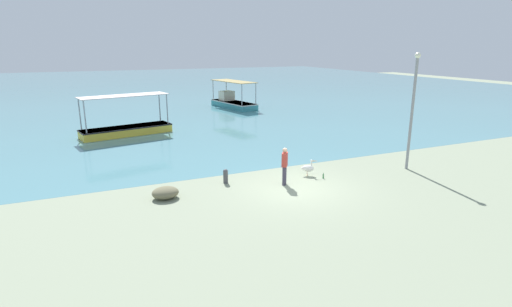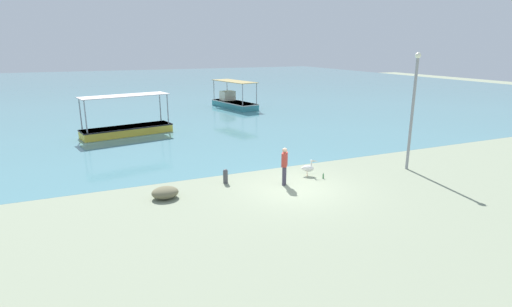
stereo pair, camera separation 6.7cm
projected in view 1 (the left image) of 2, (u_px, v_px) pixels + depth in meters
ground at (296, 188)px, 17.34m from camera, size 120.00×120.00×0.00m
harbor_water at (138, 87)px, 59.72m from camera, size 110.00×90.00×0.00m
fishing_boat_far_left at (127, 128)px, 27.61m from camera, size 6.31×2.89×2.75m
fishing_boat_near_left at (233, 102)px, 39.91m from camera, size 3.07×6.12×2.64m
pelican at (308, 168)px, 18.96m from camera, size 0.73×0.53×0.80m
lamp_post at (413, 105)px, 19.29m from camera, size 0.28×0.28×5.70m
mooring_bollard at (226, 176)px, 17.93m from camera, size 0.23×0.23×0.66m
fisherman_standing at (285, 165)px, 17.60m from camera, size 0.41×0.45×1.69m
net_pile at (165, 193)px, 16.16m from camera, size 1.08×0.92×0.48m
glass_bottle at (323, 176)px, 18.62m from camera, size 0.07×0.07×0.27m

